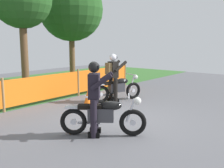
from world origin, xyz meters
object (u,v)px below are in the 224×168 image
Objects in this scene: motorcycle_lead at (118,88)px; rider_trailing at (95,96)px; rider_lead at (113,75)px; motorcycle_trailing at (104,116)px; traffic_cone at (88,98)px.

motorcycle_lead is 3.62m from rider_trailing.
rider_trailing is (-2.94, -1.81, -0.03)m from rider_lead.
rider_lead is (2.83, 1.97, 0.50)m from motorcycle_trailing.
traffic_cone is at bearing 101.51° from rider_trailing.
motorcycle_lead is at bearing 83.26° from rider_trailing.
rider_trailing reaches higher than traffic_cone.
motorcycle_trailing is at bearing -127.27° from motorcycle_lead.
rider_lead reaches higher than motorcycle_trailing.
motorcycle_trailing is at bearing -129.11° from traffic_cone.
motorcycle_lead is 1.11× the size of rider_lead.
motorcycle_trailing is 3.14× the size of traffic_cone.
motorcycle_trailing reaches higher than traffic_cone.
traffic_cone is (-1.02, 0.26, -0.69)m from rider_lead.
rider_lead is at bearing -14.55° from traffic_cone.
rider_trailing is 2.91m from traffic_cone.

